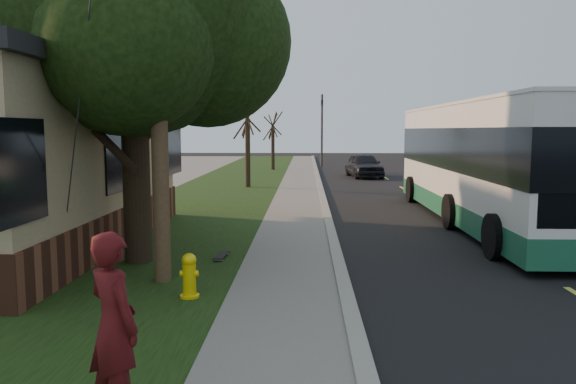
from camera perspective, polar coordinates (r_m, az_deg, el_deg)
The scene contains 16 objects.
ground at distance 9.43m, azimuth 6.02°, elevation -11.12°, with size 120.00×120.00×0.00m, color black.
road at distance 19.74m, azimuth 15.57°, elevation -2.10°, with size 8.00×80.00×0.01m, color black.
curb at distance 19.18m, azimuth 3.88°, elevation -1.96°, with size 0.25×80.00×0.12m, color gray.
sidewalk at distance 19.18m, azimuth 0.89°, elevation -2.01°, with size 2.00×80.00×0.08m, color slate.
grass_verge at distance 19.55m, azimuth -9.43°, elevation -1.95°, with size 5.00×80.00×0.07m, color black.
fire_hydrant at distance 9.48m, azimuth -9.99°, elevation -8.37°, with size 0.32×0.32×0.74m.
utility_pole at distance 10.46m, azimuth -13.23°, elevation 16.12°, with size 2.86×3.21×9.07m.
leafy_tree at distance 12.36m, azimuth -15.27°, elevation 17.05°, with size 6.30×6.00×7.80m.
bare_tree_near at distance 27.13m, azimuth -4.12°, elevation 4.90°, with size 1.38×1.21×4.31m.
bare_tree_far at distance 39.05m, azimuth -1.55°, elevation 5.13°, with size 1.38×1.21×4.03m.
traffic_signal at distance 42.99m, azimuth 3.46°, elevation 6.78°, with size 0.18×0.22×5.50m.
transit_bus at distance 17.91m, azimuth 19.80°, elevation 3.07°, with size 3.08×13.33×3.60m.
skateboarder at distance 5.71m, azimuth -17.28°, elevation -12.81°, with size 0.66×0.43×1.81m, color #480E11.
skateboard_main at distance 12.27m, azimuth -6.75°, elevation -6.40°, with size 0.26×0.81×0.07m.
dumpster at distance 14.23m, azimuth -25.23°, elevation -2.93°, with size 1.79×1.64×1.28m.
distant_car at distance 33.78m, azimuth 7.72°, elevation 2.72°, with size 1.72×4.27×1.46m, color black.
Camera 1 is at (-0.68, -8.97, 2.82)m, focal length 35.00 mm.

